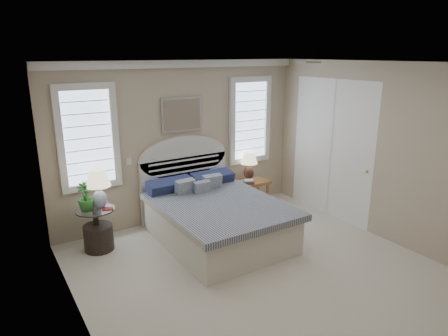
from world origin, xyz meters
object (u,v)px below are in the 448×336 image
(lamp_left, at_px, (98,185))
(lamp_right, at_px, (249,163))
(bed, at_px, (213,215))
(side_table_left, at_px, (96,225))
(nightstand_right, at_px, (254,188))
(floor_pot, at_px, (99,237))

(lamp_left, bearing_deg, lamp_right, 5.05)
(bed, relative_size, side_table_left, 3.61)
(nightstand_right, xyz_separation_m, floor_pot, (-2.94, -0.14, -0.19))
(bed, distance_m, lamp_left, 1.78)
(lamp_left, distance_m, lamp_right, 2.86)
(lamp_right, bearing_deg, lamp_left, -174.95)
(floor_pot, bearing_deg, nightstand_right, 2.74)
(bed, relative_size, floor_pot, 5.36)
(bed, distance_m, side_table_left, 1.75)
(bed, bearing_deg, floor_pot, 161.44)
(bed, bearing_deg, lamp_left, 159.39)
(side_table_left, height_order, lamp_right, lamp_right)
(bed, height_order, lamp_right, bed)
(side_table_left, bearing_deg, lamp_left, -1.13)
(floor_pot, height_order, lamp_left, lamp_left)
(side_table_left, relative_size, nightstand_right, 1.19)
(bed, xyz_separation_m, floor_pot, (-1.64, 0.55, -0.19))
(lamp_right, bearing_deg, nightstand_right, -81.31)
(lamp_left, bearing_deg, bed, -20.61)
(side_table_left, bearing_deg, floor_pot, -80.09)
(nightstand_right, relative_size, lamp_left, 0.90)
(side_table_left, xyz_separation_m, lamp_left, (0.08, -0.00, 0.60))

